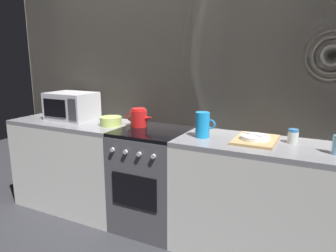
% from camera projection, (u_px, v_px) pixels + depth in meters
% --- Properties ---
extents(ground_plane, '(8.00, 8.00, 0.00)m').
position_uv_depth(ground_plane, '(153.00, 224.00, 2.93)').
color(ground_plane, '#2D2D33').
extents(back_wall, '(3.60, 0.05, 2.40)m').
position_uv_depth(back_wall, '(169.00, 92.00, 2.95)').
color(back_wall, '#A39989').
rests_on(back_wall, ground_plane).
extents(counter_left, '(1.20, 0.60, 0.90)m').
position_uv_depth(counter_left, '(76.00, 164.00, 3.23)').
color(counter_left, silver).
rests_on(counter_left, ground_plane).
extents(stove_unit, '(0.60, 0.63, 0.90)m').
position_uv_depth(stove_unit, '(153.00, 179.00, 2.83)').
color(stove_unit, '#4C4C51').
rests_on(stove_unit, ground_plane).
extents(counter_right, '(1.20, 0.60, 0.90)m').
position_uv_depth(counter_right, '(254.00, 199.00, 2.43)').
color(counter_right, silver).
rests_on(counter_right, ground_plane).
extents(microwave, '(0.46, 0.35, 0.27)m').
position_uv_depth(microwave, '(72.00, 106.00, 3.16)').
color(microwave, '#B2B2B7').
rests_on(microwave, counter_left).
extents(kettle, '(0.28, 0.15, 0.17)m').
position_uv_depth(kettle, '(139.00, 118.00, 2.85)').
color(kettle, red).
rests_on(kettle, stove_unit).
extents(mixing_bowl, '(0.20, 0.20, 0.08)m').
position_uv_depth(mixing_bowl, '(111.00, 121.00, 2.90)').
color(mixing_bowl, '#B7D166').
rests_on(mixing_bowl, counter_left).
extents(pitcher, '(0.16, 0.11, 0.20)m').
position_uv_depth(pitcher, '(203.00, 125.00, 2.47)').
color(pitcher, '#198CD8').
rests_on(pitcher, counter_right).
extents(dish_pile, '(0.30, 0.40, 0.06)m').
position_uv_depth(dish_pile, '(255.00, 139.00, 2.37)').
color(dish_pile, tan).
rests_on(dish_pile, counter_right).
extents(spice_jar, '(0.08, 0.08, 0.10)m').
position_uv_depth(spice_jar, '(293.00, 136.00, 2.31)').
color(spice_jar, silver).
rests_on(spice_jar, counter_right).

